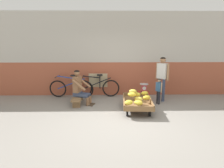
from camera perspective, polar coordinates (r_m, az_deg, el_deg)
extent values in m
plane|color=gray|center=(5.29, 3.19, -10.92)|extent=(80.00, 80.00, 0.00)
cube|color=#A35138|center=(7.80, 1.70, 1.69)|extent=(16.00, 0.30, 1.27)
cube|color=#B7B2A8|center=(7.66, 1.78, 13.20)|extent=(16.00, 0.30, 1.84)
cube|color=brown|center=(6.14, 7.16, -5.27)|extent=(0.92, 1.49, 0.05)
cube|color=brown|center=(6.10, 3.42, -4.59)|extent=(0.12, 1.44, 0.10)
cube|color=brown|center=(6.17, 10.89, -4.60)|extent=(0.12, 1.44, 0.10)
cube|color=brown|center=(6.79, 6.68, -2.86)|extent=(0.84, 0.09, 0.10)
cube|color=brown|center=(5.46, 7.81, -6.78)|extent=(0.84, 0.09, 0.10)
cylinder|color=black|center=(6.65, 4.04, -5.13)|extent=(0.06, 0.18, 0.18)
cylinder|color=black|center=(6.70, 9.46, -5.13)|extent=(0.06, 0.18, 0.18)
cylinder|color=black|center=(5.69, 4.36, -8.21)|extent=(0.06, 0.18, 0.18)
cylinder|color=black|center=(5.75, 10.71, -8.18)|extent=(0.06, 0.18, 0.18)
ellipsoid|color=yellow|center=(5.51, 4.79, -5.26)|extent=(0.30, 0.27, 0.13)
ellipsoid|color=yellow|center=(5.85, 7.57, -4.27)|extent=(0.30, 0.27, 0.13)
ellipsoid|color=gold|center=(6.02, 9.86, -3.84)|extent=(0.29, 0.26, 0.13)
ellipsoid|color=gold|center=(6.51, 9.28, -2.57)|extent=(0.29, 0.25, 0.13)
ellipsoid|color=gold|center=(6.32, 7.05, -2.96)|extent=(0.30, 0.28, 0.13)
ellipsoid|color=gold|center=(5.52, 7.54, -5.29)|extent=(0.30, 0.27, 0.13)
ellipsoid|color=gold|center=(6.19, 5.98, -2.10)|extent=(0.29, 0.26, 0.13)
ellipsoid|color=gold|center=(5.82, 5.68, -2.98)|extent=(0.27, 0.22, 0.13)
cube|color=brown|center=(6.77, -9.74, -3.58)|extent=(0.32, 1.11, 0.05)
cube|color=brown|center=(7.17, -9.31, -3.76)|extent=(0.24, 0.08, 0.22)
cube|color=brown|center=(6.44, -10.13, -5.69)|extent=(0.24, 0.08, 0.22)
cylinder|color=brown|center=(6.71, -6.30, -4.59)|extent=(0.10, 0.10, 0.27)
cube|color=#4C3D2D|center=(6.72, -5.81, -5.58)|extent=(0.24, 0.16, 0.04)
cylinder|color=#38425B|center=(6.74, -7.90, -2.92)|extent=(0.42, 0.25, 0.13)
cylinder|color=brown|center=(6.55, -6.93, -5.03)|extent=(0.10, 0.10, 0.27)
cube|color=#4C3D2D|center=(6.57, -6.43, -6.04)|extent=(0.24, 0.16, 0.04)
cylinder|color=#38425B|center=(6.58, -8.57, -3.32)|extent=(0.42, 0.25, 0.13)
cube|color=#38425B|center=(6.74, -9.77, -2.81)|extent=(0.30, 0.34, 0.14)
cube|color=brown|center=(6.66, -9.88, -0.07)|extent=(0.27, 0.36, 0.52)
cylinder|color=brown|center=(6.76, -7.91, 0.41)|extent=(0.47, 0.22, 0.36)
cylinder|color=brown|center=(6.41, -9.42, -0.31)|extent=(0.47, 0.22, 0.36)
sphere|color=brown|center=(6.59, -10.00, 3.11)|extent=(0.19, 0.19, 0.19)
ellipsoid|color=black|center=(6.58, -10.02, 3.56)|extent=(0.17, 0.17, 0.09)
cube|color=red|center=(7.17, 9.02, -3.42)|extent=(0.36, 0.28, 0.30)
cylinder|color=#28282D|center=(7.13, 9.06, -2.15)|extent=(0.20, 0.20, 0.03)
cube|color=#C6384C|center=(7.09, 9.10, -1.09)|extent=(0.16, 0.10, 0.24)
cylinder|color=white|center=(7.04, 9.17, -1.20)|extent=(0.13, 0.01, 0.13)
cylinder|color=#B2B5BA|center=(7.06, 9.14, -0.03)|extent=(0.30, 0.30, 0.01)
torus|color=black|center=(7.69, -15.18, -1.31)|extent=(0.64, 0.12, 0.64)
torus|color=black|center=(7.40, -7.73, -1.51)|extent=(0.64, 0.12, 0.64)
cylinder|color=#234299|center=(7.48, -11.59, 0.07)|extent=(1.03, 0.15, 0.43)
cylinder|color=#234299|center=(7.45, -10.87, 0.36)|extent=(0.04, 0.04, 0.48)
cylinder|color=#234299|center=(7.50, -13.18, 1.89)|extent=(0.62, 0.10, 0.12)
cube|color=black|center=(7.39, -10.95, 2.40)|extent=(0.21, 0.12, 0.05)
cylinder|color=black|center=(7.59, -15.38, 2.06)|extent=(0.08, 0.48, 0.03)
torus|color=black|center=(7.52, -8.11, -1.29)|extent=(0.64, 0.07, 0.64)
torus|color=black|center=(7.49, -0.32, -1.22)|extent=(0.64, 0.07, 0.64)
cylinder|color=black|center=(7.44, -4.25, 0.23)|extent=(1.03, 0.06, 0.43)
cylinder|color=black|center=(7.43, -3.48, 0.54)|extent=(0.04, 0.04, 0.48)
cylinder|color=black|center=(7.41, -5.86, 2.03)|extent=(0.62, 0.05, 0.12)
cube|color=black|center=(7.38, -3.51, 2.59)|extent=(0.20, 0.10, 0.05)
cylinder|color=black|center=(7.43, -8.22, 2.15)|extent=(0.04, 0.48, 0.03)
cube|color=#C6B289|center=(7.67, -3.92, -0.07)|extent=(0.70, 0.28, 0.87)
cylinder|color=#38425B|center=(7.12, 14.45, -1.69)|extent=(0.10, 0.10, 0.80)
cylinder|color=#38425B|center=(7.20, 13.33, -1.49)|extent=(0.10, 0.10, 0.80)
cube|color=silver|center=(7.03, 14.17, 3.63)|extent=(0.37, 0.37, 0.52)
cylinder|color=#9E704C|center=(6.94, 15.68, 3.26)|extent=(0.07, 0.07, 0.56)
cylinder|color=#9E704C|center=(7.14, 12.69, 3.67)|extent=(0.07, 0.07, 0.56)
sphere|color=#9E704C|center=(6.99, 14.34, 6.67)|extent=(0.19, 0.19, 0.19)
ellipsoid|color=black|center=(6.98, 14.36, 7.10)|extent=(0.17, 0.17, 0.09)
cylinder|color=#232328|center=(6.80, 13.32, -3.87)|extent=(0.06, 0.06, 0.45)
cylinder|color=#232328|center=(6.85, 12.78, -3.70)|extent=(0.06, 0.06, 0.45)
cube|color=#386693|center=(6.73, 13.21, -0.79)|extent=(0.19, 0.21, 0.29)
cylinder|color=tan|center=(6.66, 13.92, -1.07)|extent=(0.04, 0.04, 0.31)
cylinder|color=tan|center=(6.81, 12.49, -0.69)|extent=(0.04, 0.04, 0.31)
sphere|color=tan|center=(6.69, 13.30, 1.02)|extent=(0.11, 0.11, 0.11)
ellipsoid|color=black|center=(6.68, 13.31, 1.27)|extent=(0.10, 0.10, 0.05)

